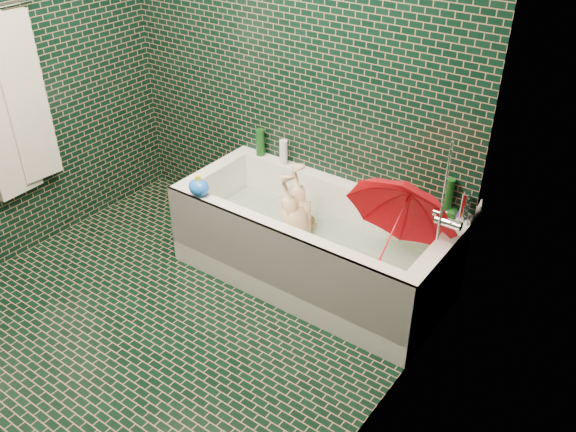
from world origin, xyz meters
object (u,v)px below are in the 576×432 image
Objects in this scene: umbrella at (394,229)px; child at (301,234)px; bathtub at (311,251)px; bath_toy at (199,187)px; rubber_duck at (405,200)px.

child is at bearing -178.76° from umbrella.
bathtub is 0.80m from bath_toy.
child is (-0.08, 0.00, 0.10)m from bathtub.
child is at bearing 179.96° from bathtub.
child is at bearing 14.15° from bath_toy.
bath_toy reaches higher than child.
rubber_duck is (-0.10, 0.33, -0.01)m from umbrella.
rubber_duck is 0.70× the size of bath_toy.
bathtub is 15.08× the size of rubber_duck.
rubber_duck is 1.24m from bath_toy.
bathtub is 10.61× the size of bath_toy.
umbrella reaches higher than bathtub.
umbrella reaches higher than bath_toy.
bathtub is 0.67m from umbrella.
bathtub is at bearing -178.99° from umbrella.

